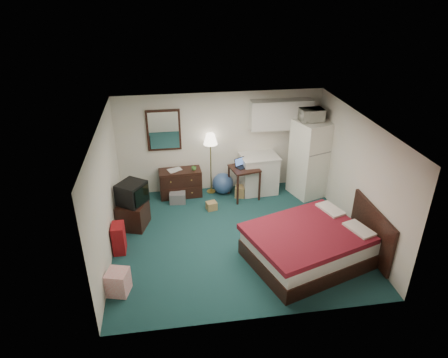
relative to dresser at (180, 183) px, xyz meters
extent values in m
cube|color=#193D43|center=(1.03, -1.98, -0.35)|extent=(5.00, 4.50, 0.01)
cube|color=beige|center=(1.03, -1.98, 2.15)|extent=(5.00, 4.50, 0.01)
cube|color=beige|center=(1.03, 0.27, 0.90)|extent=(5.00, 0.01, 2.50)
cube|color=beige|center=(1.03, -4.23, 0.90)|extent=(5.00, 0.01, 2.50)
cube|color=beige|center=(-1.47, -1.98, 0.90)|extent=(0.01, 4.50, 2.50)
cube|color=beige|center=(3.53, -1.98, 0.90)|extent=(0.01, 4.50, 2.50)
sphere|color=#314F82|center=(1.06, -0.02, -0.08)|extent=(0.63, 0.63, 0.53)
imported|color=white|center=(3.08, -0.32, 1.73)|extent=(0.55, 0.34, 0.36)
imported|color=olive|center=(-0.27, -0.05, 0.47)|extent=(0.17, 0.08, 0.24)
imported|color=olive|center=(-0.11, 0.03, 0.45)|extent=(0.15, 0.07, 0.20)
imported|color=#4E8A3F|center=(0.34, -0.05, 0.40)|extent=(0.13, 0.11, 0.12)
camera|label=1|loc=(-0.24, -8.78, 4.55)|focal=32.00mm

